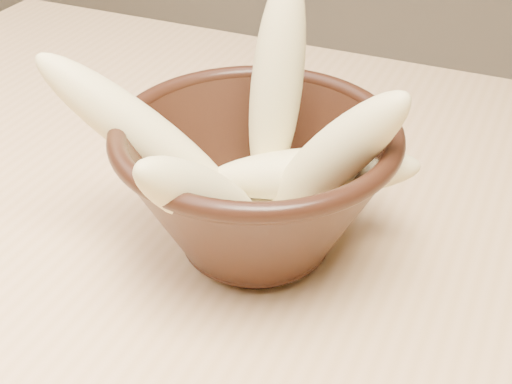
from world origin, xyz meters
TOP-DOWN VIEW (x-y plane):
  - bowl at (-0.12, 0.04)m, footprint 0.18×0.18m
  - milk_puddle at (-0.12, 0.04)m, footprint 0.10×0.10m
  - banana_upright at (-0.12, 0.08)m, footprint 0.04×0.07m
  - banana_left at (-0.19, 0.02)m, footprint 0.15×0.07m
  - banana_right at (-0.07, 0.05)m, footprint 0.11×0.05m
  - banana_across at (-0.09, 0.06)m, footprint 0.14×0.09m
  - banana_front at (-0.13, -0.01)m, footprint 0.06×0.12m

SIDE VIEW (x-z plane):
  - milk_puddle at x=-0.12m, z-range 0.78..0.79m
  - bowl at x=-0.12m, z-range 0.76..0.86m
  - banana_across at x=-0.09m, z-range 0.79..0.83m
  - banana_front at x=-0.13m, z-range 0.77..0.88m
  - banana_left at x=-0.19m, z-range 0.77..0.90m
  - banana_right at x=-0.07m, z-range 0.78..0.90m
  - banana_upright at x=-0.12m, z-range 0.78..0.93m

